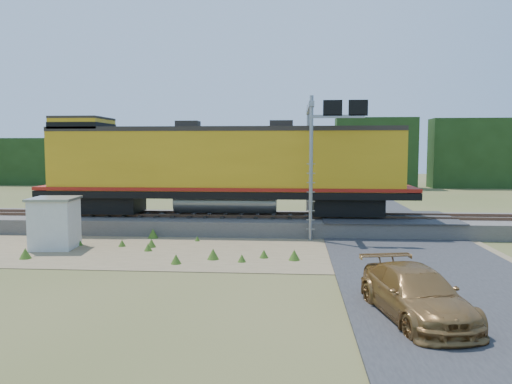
# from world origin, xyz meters

# --- Properties ---
(ground) EXTENTS (140.00, 140.00, 0.00)m
(ground) POSITION_xyz_m (0.00, 0.00, 0.00)
(ground) COLOR #475123
(ground) RESTS_ON ground
(ballast) EXTENTS (70.00, 5.00, 0.80)m
(ballast) POSITION_xyz_m (0.00, 6.00, 0.40)
(ballast) COLOR slate
(ballast) RESTS_ON ground
(rails) EXTENTS (70.00, 1.54, 0.16)m
(rails) POSITION_xyz_m (0.00, 6.00, 0.88)
(rails) COLOR brown
(rails) RESTS_ON ballast
(dirt_shoulder) EXTENTS (26.00, 8.00, 0.03)m
(dirt_shoulder) POSITION_xyz_m (-2.00, 0.50, 0.01)
(dirt_shoulder) COLOR #8C7754
(dirt_shoulder) RESTS_ON ground
(road) EXTENTS (7.00, 66.00, 0.86)m
(road) POSITION_xyz_m (7.00, 0.74, 0.09)
(road) COLOR #38383A
(road) RESTS_ON ground
(tree_line_north) EXTENTS (130.00, 3.00, 6.50)m
(tree_line_north) POSITION_xyz_m (0.00, 38.00, 3.07)
(tree_line_north) COLOR #1A3212
(tree_line_north) RESTS_ON ground
(weed_clumps) EXTENTS (15.00, 6.20, 0.56)m
(weed_clumps) POSITION_xyz_m (-3.50, 0.10, 0.00)
(weed_clumps) COLOR #3D611B
(weed_clumps) RESTS_ON ground
(locomotive) EXTENTS (20.48, 3.12, 5.28)m
(locomotive) POSITION_xyz_m (-2.06, 6.00, 3.57)
(locomotive) COLOR black
(locomotive) RESTS_ON rails
(shed) EXTENTS (2.15, 2.15, 2.33)m
(shed) POSITION_xyz_m (-8.72, 0.33, 1.18)
(shed) COLOR silver
(shed) RESTS_ON ground
(signal_gantry) EXTENTS (2.80, 6.20, 7.05)m
(signal_gantry) POSITION_xyz_m (3.19, 5.34, 5.29)
(signal_gantry) COLOR gray
(signal_gantry) RESTS_ON ground
(car) EXTENTS (2.77, 4.91, 1.34)m
(car) POSITION_xyz_m (5.27, -7.91, 0.67)
(car) COLOR olive
(car) RESTS_ON ground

